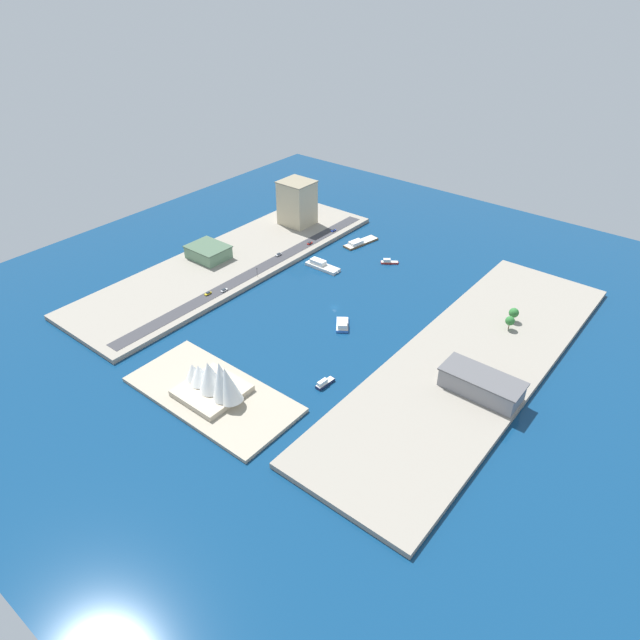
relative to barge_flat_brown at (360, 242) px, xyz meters
The scene contains 21 objects.
ground_plane 91.46m from the barge_flat_brown, 115.69° to the left, with size 440.00×440.00×0.00m, color navy.
quay_west 155.44m from the barge_flat_brown, 147.98° to the left, with size 70.00×240.00×2.92m, color gray.
quay_east 97.72m from the barge_flat_brown, 57.49° to the left, with size 70.00×240.00×2.92m, color gray.
peninsula_point 190.91m from the barge_flat_brown, 102.92° to the left, with size 89.33×42.69×2.00m, color #A89E89.
road_strip 86.86m from the barge_flat_brown, 71.62° to the left, with size 9.78×228.00×0.15m, color #38383D.
barge_flat_brown is the anchor object (origin of this frame).
tugboat_red 36.20m from the barge_flat_brown, 160.09° to the left, with size 11.72×9.83×3.46m.
catamaran_blue 111.99m from the barge_flat_brown, 120.28° to the left, with size 14.62×16.33×4.55m.
ferry_white_commuter 47.23m from the barge_flat_brown, 91.41° to the left, with size 26.75×8.48×5.14m.
patrol_launch_navy 165.72m from the barge_flat_brown, 119.29° to the left, with size 4.35×12.70×3.80m.
office_block_beige 60.10m from the barge_flat_brown, ahead, with size 24.59×23.04×34.44m.
warehouse_low_gray 179.41m from the barge_flat_brown, 144.82° to the left, with size 40.38×17.54×10.49m.
terminal_long_green 112.10m from the barge_flat_brown, 53.29° to the left, with size 27.57×22.39×9.04m.
van_white 117.76m from the barge_flat_brown, 78.14° to the left, with size 1.85×4.86×1.52m.
pickup_red 37.97m from the barge_flat_brown, 48.35° to the left, with size 1.86×4.68×1.53m.
hatchback_blue 25.43m from the barge_flat_brown, ahead, with size 2.05×4.45×1.51m.
sedan_silver 64.38m from the barge_flat_brown, 61.69° to the left, with size 1.93×4.90×1.60m.
taxi_yellow_cab 127.77m from the barge_flat_brown, 76.81° to the left, with size 1.91×4.72×1.60m.
traffic_light_waterfront 90.73m from the barge_flat_brown, 76.54° to the left, with size 0.36×0.36×6.50m.
opera_landmark 191.83m from the barge_flat_brown, 103.77° to the left, with size 38.24×29.62×23.19m.
park_tree_cluster 139.09m from the barge_flat_brown, 164.68° to the left, with size 7.19×14.82×8.66m.
Camera 1 is at (-178.72, 236.58, 187.62)m, focal length 31.73 mm.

